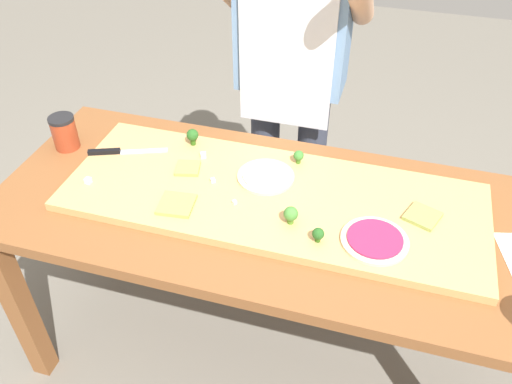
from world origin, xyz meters
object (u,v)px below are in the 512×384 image
(cheese_crumble_c, at_px, (203,155))
(broccoli_floret_front_right, at_px, (291,214))
(chefs_knife, at_px, (117,152))
(pizza_slice_center, at_px, (423,216))
(cheese_crumble_a, at_px, (235,202))
(pizza_slice_far_right, at_px, (177,204))
(pizza_whole_beet_magenta, at_px, (375,240))
(cheese_crumble_b, at_px, (88,181))
(cheese_crumble_d, at_px, (213,180))
(prep_table, at_px, (269,230))
(broccoli_floret_back_right, at_px, (318,234))
(broccoli_floret_front_mid, at_px, (193,136))
(broccoli_floret_back_left, at_px, (299,156))
(pizza_whole_cheese_artichoke, at_px, (266,176))
(cook_center, at_px, (292,62))
(pizza_slice_near_left, at_px, (188,168))
(sauce_jar, at_px, (64,132))

(cheese_crumble_c, bearing_deg, broccoli_floret_front_right, -32.97)
(chefs_knife, height_order, broccoli_floret_front_right, broccoli_floret_front_right)
(pizza_slice_center, xyz_separation_m, cheese_crumble_a, (-0.56, -0.10, 0.00))
(pizza_slice_far_right, bearing_deg, pizza_whole_beet_magenta, 1.34)
(cheese_crumble_b, xyz_separation_m, cheese_crumble_d, (0.38, 0.12, -0.00))
(prep_table, bearing_deg, pizza_slice_far_right, -157.57)
(pizza_slice_center, relative_size, cheese_crumble_c, 4.97)
(chefs_knife, relative_size, broccoli_floret_back_right, 5.68)
(broccoli_floret_front_mid, bearing_deg, broccoli_floret_back_left, -0.41)
(pizza_whole_cheese_artichoke, relative_size, broccoli_floret_back_right, 4.06)
(cheese_crumble_c, bearing_deg, chefs_knife, -168.69)
(pizza_slice_far_right, distance_m, broccoli_floret_front_mid, 0.33)
(prep_table, height_order, pizza_whole_cheese_artichoke, pizza_whole_cheese_artichoke)
(prep_table, relative_size, chefs_knife, 6.77)
(cheese_crumble_b, bearing_deg, cheese_crumble_d, 16.96)
(prep_table, height_order, pizza_slice_far_right, pizza_slice_far_right)
(pizza_whole_beet_magenta, relative_size, broccoli_floret_front_mid, 3.17)
(chefs_knife, bearing_deg, prep_table, -8.91)
(cheese_crumble_a, relative_size, cheese_crumble_d, 0.90)
(pizza_whole_cheese_artichoke, distance_m, broccoli_floret_back_left, 0.14)
(pizza_whole_beet_magenta, relative_size, broccoli_floret_back_right, 4.21)
(broccoli_floret_front_mid, bearing_deg, cheese_crumble_b, -129.16)
(pizza_whole_beet_magenta, relative_size, broccoli_floret_front_right, 3.38)
(broccoli_floret_back_left, bearing_deg, cheese_crumble_b, -154.62)
(pizza_slice_center, distance_m, broccoli_floret_front_right, 0.40)
(broccoli_floret_back_left, xyz_separation_m, cook_center, (-0.12, 0.36, 0.16))
(broccoli_floret_back_right, bearing_deg, cook_center, 109.49)
(prep_table, relative_size, pizza_slice_near_left, 22.72)
(pizza_slice_near_left, xyz_separation_m, pizza_slice_center, (0.76, -0.02, 0.00))
(chefs_knife, bearing_deg, cheese_crumble_a, -16.51)
(broccoli_floret_back_right, distance_m, cook_center, 0.77)
(sauce_jar, height_order, cook_center, cook_center)
(pizza_slice_near_left, xyz_separation_m, cook_center, (0.23, 0.51, 0.18))
(broccoli_floret_front_right, distance_m, cheese_crumble_a, 0.19)
(broccoli_floret_front_mid, xyz_separation_m, cheese_crumble_c, (0.06, -0.06, -0.03))
(cheese_crumble_b, bearing_deg, broccoli_floret_back_right, -3.95)
(pizza_whole_cheese_artichoke, distance_m, pizza_slice_center, 0.50)
(prep_table, relative_size, cheese_crumble_b, 93.83)
(prep_table, xyz_separation_m, pizza_slice_center, (0.46, 0.05, 0.14))
(chefs_knife, distance_m, broccoli_floret_front_mid, 0.27)
(pizza_slice_center, height_order, pizza_slice_far_right, same)
(cook_center, bearing_deg, cheese_crumble_a, -92.18)
(broccoli_floret_front_mid, distance_m, broccoli_floret_front_right, 0.52)
(pizza_slice_near_left, xyz_separation_m, broccoli_floret_back_left, (0.34, 0.14, 0.02))
(pizza_slice_near_left, height_order, broccoli_floret_back_right, broccoli_floret_back_right)
(pizza_slice_far_right, relative_size, sauce_jar, 0.85)
(pizza_whole_cheese_artichoke, distance_m, cook_center, 0.51)
(sauce_jar, bearing_deg, cheese_crumble_b, -44.06)
(cheese_crumble_a, bearing_deg, prep_table, 27.19)
(chefs_knife, height_order, broccoli_floret_back_left, broccoli_floret_back_left)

